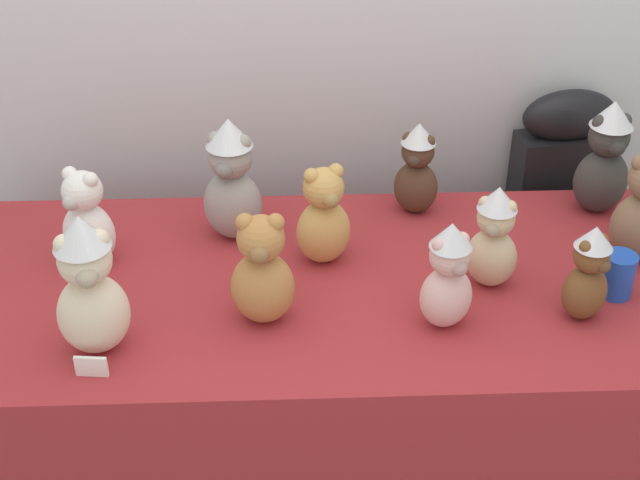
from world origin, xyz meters
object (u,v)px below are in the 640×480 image
(teddy_bear_chestnut, at_px, (588,274))
(teddy_bear_sand, at_px, (494,238))
(teddy_bear_ash, at_px, (231,181))
(teddy_bear_caramel, at_px, (262,272))
(teddy_bear_honey, at_px, (324,218))
(teddy_bear_charcoal, at_px, (605,159))
(teddy_bear_snow, at_px, (87,221))
(display_table, at_px, (320,400))
(party_cup_blue, at_px, (617,275))
(instrument_case, at_px, (548,242))
(teddy_bear_blush, at_px, (448,276))
(teddy_bear_cocoa, at_px, (417,169))
(teddy_bear_cream, at_px, (89,287))

(teddy_bear_chestnut, distance_m, teddy_bear_sand, 0.23)
(teddy_bear_ash, distance_m, teddy_bear_caramel, 0.37)
(teddy_bear_honey, xyz_separation_m, teddy_bear_charcoal, (0.76, 0.21, 0.03))
(teddy_bear_snow, bearing_deg, display_table, 18.74)
(teddy_bear_ash, height_order, teddy_bear_caramel, teddy_bear_ash)
(teddy_bear_chestnut, xyz_separation_m, party_cup_blue, (0.10, 0.08, -0.06))
(teddy_bear_caramel, height_order, party_cup_blue, teddy_bear_caramel)
(teddy_bear_ash, bearing_deg, teddy_bear_snow, -147.14)
(instrument_case, distance_m, teddy_bear_honey, 0.94)
(teddy_bear_ash, relative_size, teddy_bear_snow, 1.28)
(teddy_bear_blush, distance_m, teddy_bear_charcoal, 0.69)
(display_table, relative_size, teddy_bear_cocoa, 6.92)
(teddy_bear_cream, height_order, party_cup_blue, teddy_bear_cream)
(teddy_bear_chestnut, distance_m, teddy_bear_blush, 0.32)
(teddy_bear_charcoal, bearing_deg, instrument_case, 89.43)
(teddy_bear_ash, distance_m, teddy_bear_sand, 0.67)
(display_table, height_order, teddy_bear_cream, teddy_bear_cream)
(teddy_bear_cocoa, bearing_deg, party_cup_blue, -19.95)
(display_table, xyz_separation_m, teddy_bear_blush, (0.28, -0.18, 0.53))
(display_table, height_order, teddy_bear_honey, teddy_bear_honey)
(teddy_bear_ash, relative_size, teddy_bear_cream, 0.98)
(display_table, bearing_deg, teddy_bear_snow, 169.57)
(teddy_bear_snow, bearing_deg, instrument_case, 47.78)
(instrument_case, distance_m, teddy_bear_caramel, 1.18)
(display_table, height_order, instrument_case, instrument_case)
(teddy_bear_chestnut, bearing_deg, display_table, 132.48)
(teddy_bear_ash, height_order, teddy_bear_charcoal, teddy_bear_ash)
(teddy_bear_cream, bearing_deg, teddy_bear_cocoa, 21.79)
(teddy_bear_charcoal, bearing_deg, teddy_bear_snow, -179.94)
(teddy_bear_ash, relative_size, teddy_bear_sand, 1.25)
(teddy_bear_snow, xyz_separation_m, teddy_bear_cocoa, (0.84, 0.22, 0.01))
(teddy_bear_cocoa, bearing_deg, teddy_bear_chestnut, -33.03)
(teddy_bear_chestnut, bearing_deg, teddy_bear_sand, 111.72)
(teddy_bear_ash, height_order, teddy_bear_blush, teddy_bear_ash)
(teddy_bear_snow, bearing_deg, party_cup_blue, 20.96)
(teddy_bear_caramel, relative_size, party_cup_blue, 2.58)
(instrument_case, xyz_separation_m, teddy_bear_charcoal, (0.03, -0.24, 0.42))
(teddy_bear_ash, distance_m, teddy_bear_chestnut, 0.90)
(teddy_bear_ash, height_order, teddy_bear_sand, teddy_bear_ash)
(instrument_case, bearing_deg, teddy_bear_charcoal, -89.54)
(teddy_bear_honey, distance_m, teddy_bear_cream, 0.61)
(display_table, distance_m, teddy_bear_cream, 0.79)
(display_table, height_order, teddy_bear_cocoa, teddy_bear_cocoa)
(teddy_bear_charcoal, bearing_deg, teddy_bear_caramel, -162.09)
(instrument_case, bearing_deg, party_cup_blue, -100.75)
(teddy_bear_chestnut, distance_m, teddy_bear_cocoa, 0.58)
(instrument_case, xyz_separation_m, teddy_bear_snow, (-1.31, -0.44, 0.39))
(teddy_bear_ash, bearing_deg, teddy_bear_sand, -5.14)
(party_cup_blue, bearing_deg, teddy_bear_honey, 166.15)
(teddy_bear_honey, bearing_deg, teddy_bear_cream, -167.25)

